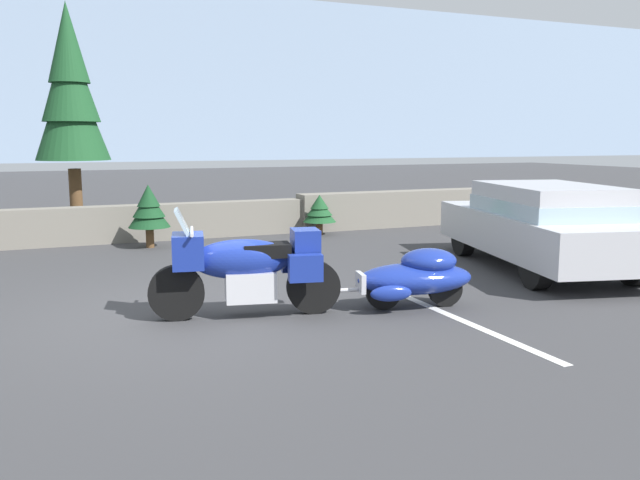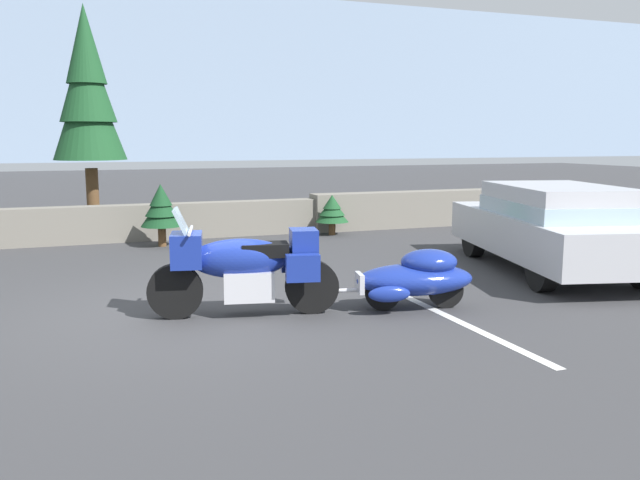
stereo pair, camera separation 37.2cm
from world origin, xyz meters
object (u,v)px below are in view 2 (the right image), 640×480
Objects in this scene: car_shaped_trailer at (416,277)px; pine_tree_tall at (87,91)px; sedan_at_right_edge at (553,224)px; touring_motorcycle at (244,265)px.

pine_tree_tall is (-3.58, 8.76, 2.78)m from car_shaped_trailer.
sedan_at_right_edge reaches higher than car_shaped_trailer.
touring_motorcycle is 0.48× the size of sedan_at_right_edge.
sedan_at_right_edge reaches higher than touring_motorcycle.
sedan_at_right_edge is at bearing 22.47° from car_shaped_trailer.
sedan_at_right_edge is 10.35m from pine_tree_tall.
pine_tree_tall is at bearing 112.24° from car_shaped_trailer.
touring_motorcycle reaches higher than car_shaped_trailer.
pine_tree_tall reaches higher than sedan_at_right_edge.
car_shaped_trailer is (2.11, -0.44, -0.21)m from touring_motorcycle.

